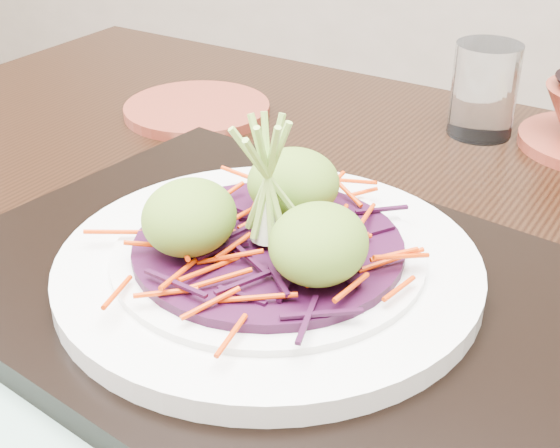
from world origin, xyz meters
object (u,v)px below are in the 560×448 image
at_px(white_plate, 269,265).
at_px(terracotta_side_plate, 197,109).
at_px(serving_tray, 269,289).
at_px(water_glass, 484,90).
at_px(dining_table, 329,347).

height_order(white_plate, terracotta_side_plate, white_plate).
height_order(serving_tray, terracotta_side_plate, serving_tray).
xyz_separation_m(white_plate, terracotta_side_plate, (-0.21, 0.30, -0.03)).
distance_m(serving_tray, white_plate, 0.02).
distance_m(terracotta_side_plate, water_glass, 0.30).
distance_m(serving_tray, terracotta_side_plate, 0.36).
relative_size(dining_table, serving_tray, 2.92).
height_order(dining_table, serving_tray, serving_tray).
bearing_deg(terracotta_side_plate, serving_tray, -54.74).
distance_m(dining_table, white_plate, 0.16).
distance_m(dining_table, serving_tray, 0.14).
relative_size(serving_tray, terracotta_side_plate, 2.77).
bearing_deg(terracotta_side_plate, water_glass, 12.08).
bearing_deg(white_plate, water_glass, 77.38).
relative_size(dining_table, water_glass, 13.62).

